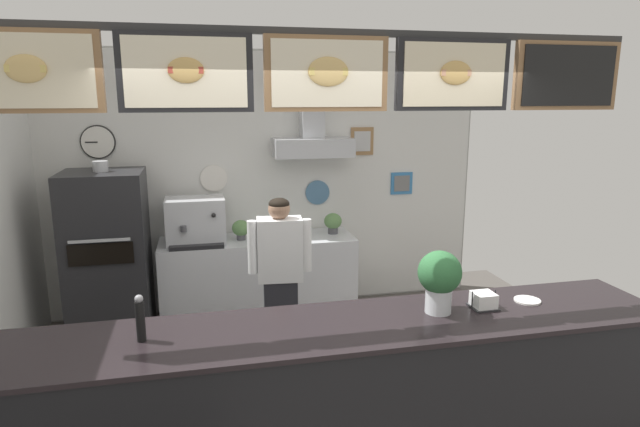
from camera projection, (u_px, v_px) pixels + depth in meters
back_wall_assembly at (271, 176)px, 5.82m from camera, size 4.80×2.97×2.84m
service_counter at (333, 405)px, 3.28m from camera, size 4.20×0.73×1.04m
back_prep_counter at (259, 279)px, 5.78m from camera, size 2.04×0.63×0.88m
pizza_oven at (108, 257)px, 5.21m from camera, size 0.75×0.72×1.77m
shop_worker at (280, 281)px, 4.53m from camera, size 0.53×0.25×1.55m
espresso_machine at (196, 221)px, 5.47m from camera, size 0.59×0.48×0.47m
potted_sage at (283, 227)px, 5.71m from camera, size 0.14×0.14×0.20m
potted_rosemary at (333, 222)px, 5.86m from camera, size 0.19×0.19×0.23m
potted_thyme at (241, 229)px, 5.61m from camera, size 0.18×0.18×0.21m
basil_vase at (439, 279)px, 3.31m from camera, size 0.27×0.27×0.39m
pepper_grinder at (140, 318)px, 2.93m from camera, size 0.05×0.05×0.27m
condiment_plate at (527, 300)px, 3.53m from camera, size 0.17×0.17×0.01m
napkin_holder at (483, 301)px, 3.41m from camera, size 0.17×0.16×0.11m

